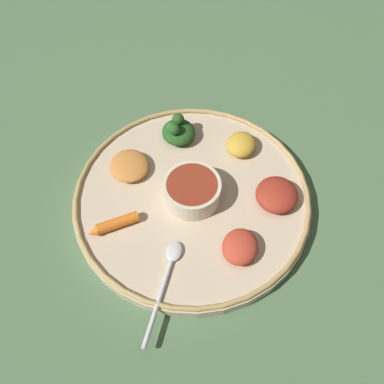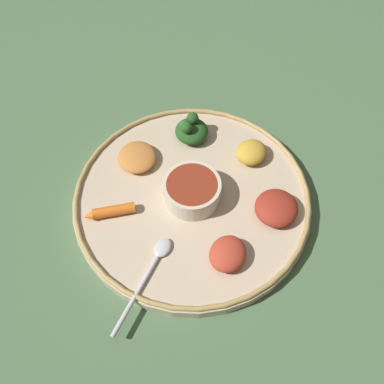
% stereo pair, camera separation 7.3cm
% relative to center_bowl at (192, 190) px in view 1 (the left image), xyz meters
% --- Properties ---
extents(ground_plane, '(2.40, 2.40, 0.00)m').
position_rel_center_bowl_xyz_m(ground_plane, '(0.00, 0.00, -0.04)').
color(ground_plane, '#4C6B47').
extents(platter, '(0.39, 0.39, 0.02)m').
position_rel_center_bowl_xyz_m(platter, '(0.00, 0.00, -0.03)').
color(platter, '#C6B293').
rests_on(platter, ground_plane).
extents(platter_rim, '(0.38, 0.38, 0.01)m').
position_rel_center_bowl_xyz_m(platter_rim, '(0.00, 0.00, -0.02)').
color(platter_rim, tan).
rests_on(platter_rim, platter).
extents(center_bowl, '(0.09, 0.09, 0.04)m').
position_rel_center_bowl_xyz_m(center_bowl, '(0.00, 0.00, 0.00)').
color(center_bowl, beige).
rests_on(center_bowl, platter).
extents(spoon, '(0.14, 0.12, 0.01)m').
position_rel_center_bowl_xyz_m(spoon, '(0.11, -0.09, -0.02)').
color(spoon, silver).
rests_on(spoon, platter).
extents(greens_pile, '(0.08, 0.08, 0.05)m').
position_rel_center_bowl_xyz_m(greens_pile, '(-0.12, 0.03, -0.00)').
color(greens_pile, '#23511E').
rests_on(greens_pile, platter).
extents(carrot_near_spoon, '(0.02, 0.08, 0.02)m').
position_rel_center_bowl_xyz_m(carrot_near_spoon, '(-0.00, -0.13, -0.01)').
color(carrot_near_spoon, orange).
rests_on(carrot_near_spoon, platter).
extents(mound_berbere_red, '(0.08, 0.08, 0.03)m').
position_rel_center_bowl_xyz_m(mound_berbere_red, '(0.12, 0.02, -0.01)').
color(mound_berbere_red, '#B73D28').
rests_on(mound_berbere_red, platter).
extents(mound_beet, '(0.10, 0.10, 0.03)m').
position_rel_center_bowl_xyz_m(mound_beet, '(0.06, 0.12, -0.01)').
color(mound_beet, maroon).
rests_on(mound_beet, platter).
extents(mound_squash, '(0.07, 0.07, 0.02)m').
position_rel_center_bowl_xyz_m(mound_squash, '(-0.09, -0.07, -0.01)').
color(mound_squash, '#C67A38').
rests_on(mound_squash, platter).
extents(mound_lentil_yellow, '(0.07, 0.07, 0.03)m').
position_rel_center_bowl_xyz_m(mound_lentil_yellow, '(-0.05, 0.12, -0.01)').
color(mound_lentil_yellow, gold).
rests_on(mound_lentil_yellow, platter).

